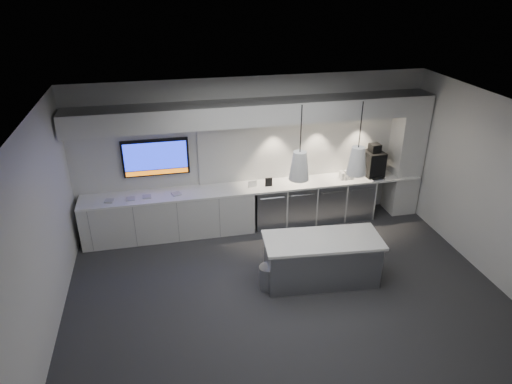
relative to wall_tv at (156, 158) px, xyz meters
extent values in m
plane|color=#2F2F31|center=(1.90, -2.45, -1.56)|extent=(7.00, 7.00, 0.00)
plane|color=black|center=(1.90, -2.45, 1.44)|extent=(7.00, 7.00, 0.00)
plane|color=silver|center=(1.90, 0.05, -0.06)|extent=(7.00, 0.00, 7.00)
plane|color=silver|center=(1.90, -4.95, -0.06)|extent=(7.00, 0.00, 7.00)
plane|color=silver|center=(-1.60, -2.45, -0.06)|extent=(0.00, 7.00, 7.00)
plane|color=silver|center=(5.40, -2.45, -0.06)|extent=(0.00, 7.00, 7.00)
cube|color=white|center=(1.90, -0.27, -0.68)|extent=(6.80, 0.65, 0.04)
cube|color=silver|center=(0.15, -0.27, -1.13)|extent=(3.30, 0.63, 0.86)
cube|color=#95989D|center=(2.15, -0.27, -1.13)|extent=(0.60, 0.61, 0.85)
cube|color=#95989D|center=(2.78, -0.27, -1.13)|extent=(0.60, 0.61, 0.85)
cube|color=#95989D|center=(3.41, -0.27, -1.13)|extent=(0.60, 0.61, 0.85)
cube|color=#95989D|center=(4.04, -0.27, -1.13)|extent=(0.60, 0.61, 0.85)
cube|color=silver|center=(3.10, 0.03, -0.01)|extent=(4.60, 0.03, 1.30)
cube|color=silver|center=(1.90, -0.25, 0.84)|extent=(6.90, 0.60, 0.40)
cube|color=silver|center=(5.10, -0.25, -0.26)|extent=(0.55, 0.55, 2.60)
cube|color=black|center=(0.00, 0.00, 0.00)|extent=(1.25, 0.06, 0.72)
cube|color=#1525CC|center=(0.00, -0.03, 0.04)|extent=(1.17, 0.00, 0.54)
cube|color=orange|center=(0.00, -0.03, -0.29)|extent=(1.17, 0.00, 0.09)
cube|color=#95989D|center=(2.57, -2.31, -1.17)|extent=(1.89, 0.89, 0.77)
cube|color=white|center=(2.57, -2.31, -0.77)|extent=(1.99, 0.99, 0.05)
cylinder|color=#95989D|center=(1.64, -2.34, -1.35)|extent=(0.34, 0.34, 0.42)
cube|color=black|center=(4.38, -0.24, -0.40)|extent=(0.41, 0.46, 0.51)
cube|color=black|center=(4.38, -0.24, -0.06)|extent=(0.23, 0.23, 0.17)
cube|color=#95989D|center=(4.38, -0.47, -0.64)|extent=(0.30, 0.23, 0.03)
cube|color=black|center=(2.13, -0.34, -0.57)|extent=(0.14, 0.02, 0.18)
cube|color=white|center=(1.81, -0.31, -0.59)|extent=(0.18, 0.06, 0.14)
cube|color=#B3B3B3|center=(-0.91, -0.36, -0.65)|extent=(0.19, 0.19, 0.02)
cube|color=#B3B3B3|center=(-0.53, -0.35, -0.65)|extent=(0.17, 0.17, 0.02)
cube|color=#B3B3B3|center=(-0.23, -0.33, -0.65)|extent=(0.17, 0.17, 0.02)
cube|color=#B3B3B3|center=(0.32, -0.32, -0.65)|extent=(0.20, 0.20, 0.02)
cone|color=silver|center=(2.11, -2.31, 0.59)|extent=(0.31, 0.31, 0.44)
cylinder|color=black|center=(2.11, -2.31, 1.16)|extent=(0.02, 0.02, 0.70)
cone|color=silver|center=(3.02, -2.31, 0.59)|extent=(0.31, 0.31, 0.44)
cylinder|color=black|center=(3.02, -2.31, 1.16)|extent=(0.02, 0.02, 0.70)
camera|label=1|loc=(0.16, -8.28, 3.20)|focal=32.00mm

